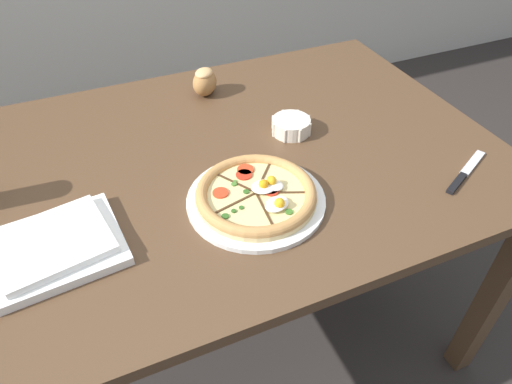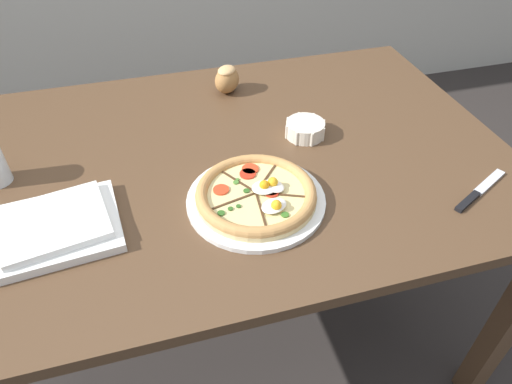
{
  "view_description": "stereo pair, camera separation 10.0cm",
  "coord_description": "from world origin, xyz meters",
  "px_view_note": "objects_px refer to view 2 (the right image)",
  "views": [
    {
      "loc": [
        -0.27,
        -0.88,
        1.46
      ],
      "look_at": [
        0.03,
        -0.19,
        0.8
      ],
      "focal_mm": 32.0,
      "sensor_mm": 36.0,
      "label": 1
    },
    {
      "loc": [
        -0.17,
        -0.91,
        1.46
      ],
      "look_at": [
        0.03,
        -0.19,
        0.8
      ],
      "focal_mm": 32.0,
      "sensor_mm": 36.0,
      "label": 2
    }
  ],
  "objects_px": {
    "ramekin_bowl": "(305,129)",
    "bread_piece_near": "(227,79)",
    "dining_table": "(226,183)",
    "pizza": "(256,196)",
    "napkin_folded": "(56,226)",
    "knife_main": "(480,191)"
  },
  "relations": [
    {
      "from": "ramekin_bowl",
      "to": "bread_piece_near",
      "type": "bearing_deg",
      "value": 116.94
    },
    {
      "from": "dining_table",
      "to": "ramekin_bowl",
      "type": "xyz_separation_m",
      "value": [
        0.22,
        0.03,
        0.11
      ]
    },
    {
      "from": "pizza",
      "to": "napkin_folded",
      "type": "bearing_deg",
      "value": 176.93
    },
    {
      "from": "pizza",
      "to": "ramekin_bowl",
      "type": "relative_size",
      "value": 2.82
    },
    {
      "from": "napkin_folded",
      "to": "knife_main",
      "type": "relative_size",
      "value": 1.45
    },
    {
      "from": "napkin_folded",
      "to": "knife_main",
      "type": "bearing_deg",
      "value": -7.82
    },
    {
      "from": "knife_main",
      "to": "dining_table",
      "type": "bearing_deg",
      "value": 124.09
    },
    {
      "from": "dining_table",
      "to": "ramekin_bowl",
      "type": "distance_m",
      "value": 0.25
    },
    {
      "from": "dining_table",
      "to": "ramekin_bowl",
      "type": "bearing_deg",
      "value": 6.79
    },
    {
      "from": "ramekin_bowl",
      "to": "knife_main",
      "type": "distance_m",
      "value": 0.45
    },
    {
      "from": "ramekin_bowl",
      "to": "bread_piece_near",
      "type": "height_order",
      "value": "bread_piece_near"
    },
    {
      "from": "pizza",
      "to": "napkin_folded",
      "type": "distance_m",
      "value": 0.42
    },
    {
      "from": "dining_table",
      "to": "bread_piece_near",
      "type": "xyz_separation_m",
      "value": [
        0.08,
        0.31,
        0.14
      ]
    },
    {
      "from": "napkin_folded",
      "to": "knife_main",
      "type": "xyz_separation_m",
      "value": [
        0.92,
        -0.13,
        -0.01
      ]
    },
    {
      "from": "pizza",
      "to": "napkin_folded",
      "type": "height_order",
      "value": "pizza"
    },
    {
      "from": "dining_table",
      "to": "knife_main",
      "type": "relative_size",
      "value": 7.63
    },
    {
      "from": "dining_table",
      "to": "knife_main",
      "type": "distance_m",
      "value": 0.62
    },
    {
      "from": "napkin_folded",
      "to": "bread_piece_near",
      "type": "xyz_separation_m",
      "value": [
        0.47,
        0.48,
        0.03
      ]
    },
    {
      "from": "bread_piece_near",
      "to": "knife_main",
      "type": "height_order",
      "value": "bread_piece_near"
    },
    {
      "from": "napkin_folded",
      "to": "bread_piece_near",
      "type": "distance_m",
      "value": 0.67
    },
    {
      "from": "napkin_folded",
      "to": "ramekin_bowl",
      "type": "bearing_deg",
      "value": 17.55
    },
    {
      "from": "napkin_folded",
      "to": "knife_main",
      "type": "height_order",
      "value": "napkin_folded"
    }
  ]
}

